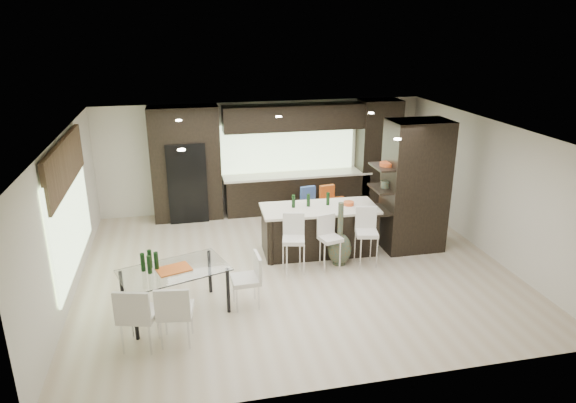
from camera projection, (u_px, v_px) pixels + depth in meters
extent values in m
plane|color=#BFAC92|center=(295.00, 267.00, 9.96)|extent=(8.00, 8.00, 0.00)
cube|color=beige|center=(263.00, 156.00, 12.74)|extent=(8.00, 0.02, 2.70)
cube|color=beige|center=(66.00, 218.00, 8.71)|extent=(0.02, 7.00, 2.70)
cube|color=beige|center=(488.00, 188.00, 10.32)|extent=(0.02, 7.00, 2.70)
cube|color=white|center=(295.00, 130.00, 9.07)|extent=(8.00, 7.00, 0.02)
cube|color=#B2D199|center=(70.00, 214.00, 8.90)|extent=(0.04, 3.20, 1.90)
cube|color=#B2D199|center=(287.00, 147.00, 12.76)|extent=(3.40, 0.04, 1.20)
cube|color=brown|center=(65.00, 164.00, 8.61)|extent=(0.08, 3.00, 0.80)
cube|color=white|center=(292.00, 128.00, 9.30)|extent=(4.00, 3.00, 0.02)
cube|color=black|center=(286.00, 158.00, 12.54)|extent=(6.80, 0.68, 2.70)
cube|color=black|center=(187.00, 181.00, 12.14)|extent=(0.90, 0.68, 1.90)
cube|color=black|center=(415.00, 186.00, 10.41)|extent=(1.20, 0.80, 2.70)
cube|color=black|center=(319.00, 229.00, 10.50)|extent=(2.38, 1.10, 0.98)
cube|color=silver|center=(294.00, 250.00, 9.62)|extent=(0.49, 0.49, 0.92)
cube|color=silver|center=(330.00, 248.00, 9.79)|extent=(0.46, 0.46, 0.85)
cube|color=silver|center=(366.00, 243.00, 9.90)|extent=(0.49, 0.49, 0.93)
cube|color=black|center=(322.00, 213.00, 12.06)|extent=(1.41, 0.75, 0.52)
cube|color=white|center=(176.00, 292.00, 8.25)|extent=(1.86, 1.40, 0.80)
cube|color=silver|center=(176.00, 315.00, 7.50)|extent=(0.56, 0.56, 0.92)
cube|color=silver|center=(139.00, 318.00, 7.39)|extent=(0.63, 0.63, 0.94)
cube|color=silver|center=(246.00, 283.00, 8.47)|extent=(0.48, 0.48, 0.85)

